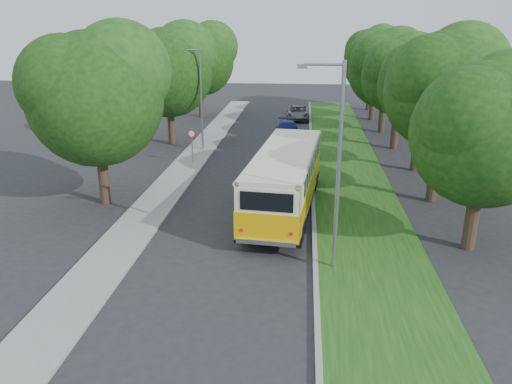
# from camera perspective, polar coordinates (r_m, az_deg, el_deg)

# --- Properties ---
(ground) EXTENTS (120.00, 120.00, 0.00)m
(ground) POSITION_cam_1_polar(r_m,az_deg,el_deg) (22.52, -2.54, -5.37)
(ground) COLOR #272729
(ground) RESTS_ON ground
(curb) EXTENTS (0.20, 70.00, 0.15)m
(curb) POSITION_cam_1_polar(r_m,az_deg,el_deg) (26.94, 6.54, -1.15)
(curb) COLOR gray
(curb) RESTS_ON ground
(grass_verge) EXTENTS (4.50, 70.00, 0.13)m
(grass_verge) POSITION_cam_1_polar(r_m,az_deg,el_deg) (27.10, 11.52, -1.32)
(grass_verge) COLOR #1B4512
(grass_verge) RESTS_ON ground
(sidewalk) EXTENTS (2.20, 70.00, 0.12)m
(sidewalk) POSITION_cam_1_polar(r_m,az_deg,el_deg) (28.03, -10.88, -0.60)
(sidewalk) COLOR gray
(sidewalk) RESTS_ON ground
(treeline) EXTENTS (24.27, 41.91, 9.46)m
(treeline) POSITION_cam_1_polar(r_m,az_deg,el_deg) (38.46, 5.94, 13.82)
(treeline) COLOR #332319
(treeline) RESTS_ON ground
(lamppost_near) EXTENTS (1.71, 0.16, 8.00)m
(lamppost_near) POSITION_cam_1_polar(r_m,az_deg,el_deg) (18.52, 9.19, 3.38)
(lamppost_near) COLOR gray
(lamppost_near) RESTS_ON ground
(lamppost_far) EXTENTS (1.71, 0.16, 7.50)m
(lamppost_far) POSITION_cam_1_polar(r_m,az_deg,el_deg) (37.48, -6.45, 10.88)
(lamppost_far) COLOR gray
(lamppost_far) RESTS_ON ground
(warning_sign) EXTENTS (0.56, 0.10, 2.50)m
(warning_sign) POSITION_cam_1_polar(r_m,az_deg,el_deg) (34.00, -7.35, 5.91)
(warning_sign) COLOR gray
(warning_sign) RESTS_ON ground
(vintage_bus) EXTENTS (3.90, 11.18, 3.25)m
(vintage_bus) POSITION_cam_1_polar(r_m,az_deg,el_deg) (25.19, 3.34, 1.24)
(vintage_bus) COLOR #FFBC08
(vintage_bus) RESTS_ON ground
(car_silver) EXTENTS (3.14, 4.72, 1.49)m
(car_silver) POSITION_cam_1_polar(r_m,az_deg,el_deg) (30.89, 4.24, 2.85)
(car_silver) COLOR #9D9EA2
(car_silver) RESTS_ON ground
(car_white) EXTENTS (1.88, 4.28, 1.37)m
(car_white) POSITION_cam_1_polar(r_m,az_deg,el_deg) (34.90, 5.31, 4.58)
(car_white) COLOR silver
(car_white) RESTS_ON ground
(car_blue) EXTENTS (1.91, 4.49, 1.29)m
(car_blue) POSITION_cam_1_polar(r_m,az_deg,el_deg) (42.52, 3.54, 7.16)
(car_blue) COLOR navy
(car_blue) RESTS_ON ground
(car_grey) EXTENTS (2.30, 4.83, 1.33)m
(car_grey) POSITION_cam_1_polar(r_m,az_deg,el_deg) (50.51, 4.81, 9.02)
(car_grey) COLOR #5C5E64
(car_grey) RESTS_ON ground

